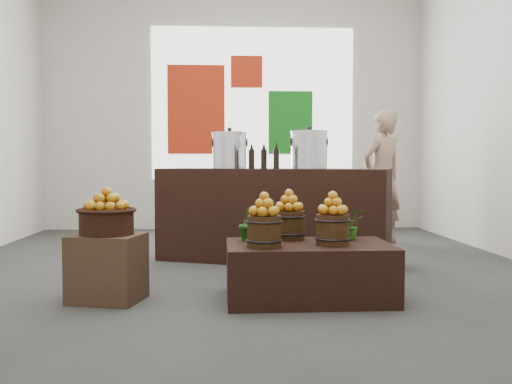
{
  "coord_description": "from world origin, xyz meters",
  "views": [
    {
      "loc": [
        -0.15,
        -5.63,
        1.07
      ],
      "look_at": [
        0.14,
        -0.4,
        0.79
      ],
      "focal_mm": 40.0,
      "sensor_mm": 36.0,
      "label": 1
    }
  ],
  "objects": [
    {
      "name": "deco_red_left",
      "position": [
        -0.6,
        3.47,
        1.9
      ],
      "size": [
        0.9,
        0.04,
        1.4
      ],
      "primitive_type": "cube",
      "color": "#AF250D",
      "rests_on": "back_wall"
    },
    {
      "name": "display_table",
      "position": [
        0.5,
        -1.27,
        0.22
      ],
      "size": [
        1.27,
        0.79,
        0.44
      ],
      "primitive_type": "cube",
      "rotation": [
        0.0,
        0.0,
        0.01
      ],
      "color": "black",
      "rests_on": "ground"
    },
    {
      "name": "wicker_basket",
      "position": [
        -1.05,
        -1.24,
        0.61
      ],
      "size": [
        0.41,
        0.41,
        0.19
      ],
      "primitive_type": "cylinder",
      "color": "black",
      "rests_on": "crate"
    },
    {
      "name": "apples_in_bucket_front_left",
      "position": [
        0.14,
        -1.45,
        0.76
      ],
      "size": [
        0.19,
        0.19,
        0.17
      ],
      "primitive_type": null,
      "color": "#970604",
      "rests_on": "apple_bucket_front_left"
    },
    {
      "name": "stock_pot_center",
      "position": [
        0.74,
        0.33,
        1.19
      ],
      "size": [
        0.38,
        0.38,
        0.38
      ],
      "primitive_type": "cylinder",
      "color": "silver",
      "rests_on": "counter"
    },
    {
      "name": "apple_bucket_front_left",
      "position": [
        0.14,
        -1.45,
        0.56
      ],
      "size": [
        0.25,
        0.25,
        0.23
      ],
      "primitive_type": "cylinder",
      "color": "#341E0E",
      "rests_on": "display_table"
    },
    {
      "name": "ground",
      "position": [
        0.0,
        0.0,
        0.0
      ],
      "size": [
        7.0,
        7.0,
        0.0
      ],
      "primitive_type": "plane",
      "color": "#343532",
      "rests_on": "ground"
    },
    {
      "name": "herb_garnish_left",
      "position": [
        0.04,
        -1.09,
        0.58
      ],
      "size": [
        0.17,
        0.14,
        0.29
      ],
      "primitive_type": "imported",
      "rotation": [
        0.0,
        0.0,
        0.06
      ],
      "color": "#1C5512",
      "rests_on": "display_table"
    },
    {
      "name": "herb_garnish_right",
      "position": [
        0.87,
        -1.07,
        0.56
      ],
      "size": [
        0.24,
        0.21,
        0.24
      ],
      "primitive_type": "imported",
      "rotation": [
        0.0,
        0.0,
        0.12
      ],
      "color": "#1C5512",
      "rests_on": "display_table"
    },
    {
      "name": "apples_in_bucket_front_right",
      "position": [
        0.67,
        -1.37,
        0.76
      ],
      "size": [
        0.19,
        0.19,
        0.17
      ],
      "primitive_type": null,
      "color": "#970604",
      "rests_on": "apple_bucket_front_right"
    },
    {
      "name": "apples_in_bucket_rear",
      "position": [
        0.37,
        -1.04,
        0.76
      ],
      "size": [
        0.19,
        0.19,
        0.17
      ],
      "primitive_type": null,
      "color": "#970604",
      "rests_on": "apple_bucket_rear"
    },
    {
      "name": "crate",
      "position": [
        -1.05,
        -1.24,
        0.26
      ],
      "size": [
        0.6,
        0.54,
        0.52
      ],
      "primitive_type": "cube",
      "rotation": [
        0.0,
        0.0,
        -0.25
      ],
      "color": "#4B3623",
      "rests_on": "ground"
    },
    {
      "name": "shopper",
      "position": [
        1.9,
        1.69,
        0.87
      ],
      "size": [
        0.76,
        0.68,
        1.74
      ],
      "primitive_type": "imported",
      "rotation": [
        0.0,
        0.0,
        3.66
      ],
      "color": "#96745C",
      "rests_on": "ground"
    },
    {
      "name": "stock_pot_left",
      "position": [
        -0.09,
        0.64,
        1.19
      ],
      "size": [
        0.38,
        0.38,
        0.38
      ],
      "primitive_type": "cylinder",
      "color": "silver",
      "rests_on": "counter"
    },
    {
      "name": "back_opening",
      "position": [
        0.3,
        3.48,
        2.0
      ],
      "size": [
        3.2,
        0.02,
        2.4
      ],
      "primitive_type": "cube",
      "color": "white",
      "rests_on": "back_wall"
    },
    {
      "name": "deco_green_right",
      "position": [
        0.9,
        3.47,
        1.7
      ],
      "size": [
        0.7,
        0.04,
        1.0
      ],
      "primitive_type": "cube",
      "color": "#106B15",
      "rests_on": "back_wall"
    },
    {
      "name": "apple_bucket_rear",
      "position": [
        0.37,
        -1.04,
        0.56
      ],
      "size": [
        0.25,
        0.25,
        0.23
      ],
      "primitive_type": "cylinder",
      "color": "#341E0E",
      "rests_on": "display_table"
    },
    {
      "name": "apple_bucket_front_right",
      "position": [
        0.67,
        -1.37,
        0.56
      ],
      "size": [
        0.25,
        0.25,
        0.23
      ],
      "primitive_type": "cylinder",
      "color": "#341E0E",
      "rests_on": "display_table"
    },
    {
      "name": "back_wall",
      "position": [
        0.0,
        3.5,
        2.0
      ],
      "size": [
        6.0,
        0.04,
        4.0
      ],
      "primitive_type": "cube",
      "color": "beige",
      "rests_on": "ground"
    },
    {
      "name": "counter",
      "position": [
        0.37,
        0.47,
        0.5
      ],
      "size": [
        2.56,
        1.59,
        1.0
      ],
      "primitive_type": "cube",
      "rotation": [
        0.0,
        0.0,
        -0.36
      ],
      "color": "black",
      "rests_on": "ground"
    },
    {
      "name": "deco_red_upper",
      "position": [
        0.2,
        3.47,
        2.5
      ],
      "size": [
        0.5,
        0.04,
        0.5
      ],
      "primitive_type": "cube",
      "color": "#AF250D",
      "rests_on": "back_wall"
    },
    {
      "name": "oil_cruets",
      "position": [
        0.29,
        0.24,
        1.14
      ],
      "size": [
        0.27,
        0.16,
        0.28
      ],
      "primitive_type": null,
      "rotation": [
        0.0,
        0.0,
        -0.36
      ],
      "color": "black",
      "rests_on": "counter"
    },
    {
      "name": "apples_in_basket",
      "position": [
        -1.05,
        -1.24,
        0.79
      ],
      "size": [
        0.32,
        0.32,
        0.17
      ],
      "primitive_type": null,
      "color": "#970604",
      "rests_on": "wicker_basket"
    }
  ]
}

